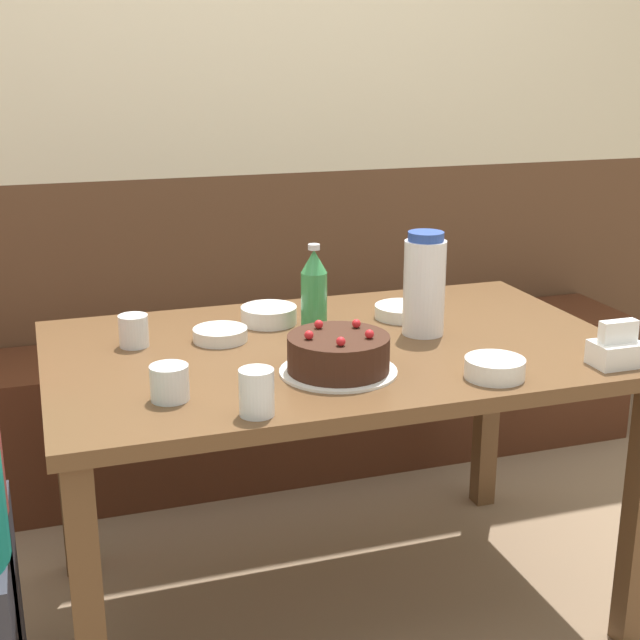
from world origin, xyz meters
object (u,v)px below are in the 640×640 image
Objects in this scene: bowl_sauce_shallow at (269,315)px; bowl_rice_small at (403,311)px; birthday_cake at (338,354)px; napkin_holder at (616,349)px; glass_water_tall at (257,392)px; bowl_side_dish at (495,368)px; bench_seat at (255,406)px; bowl_soup_white at (220,334)px; glass_tumbler_short at (170,383)px; water_pitcher at (424,285)px; soju_bottle at (314,290)px; glass_shot_small at (134,331)px.

bowl_rice_small is at bearing -9.93° from bowl_sauce_shallow.
birthday_cake is 2.38× the size of napkin_holder.
bowl_sauce_shallow is 0.60m from glass_water_tall.
napkin_holder is 0.84× the size of bowl_side_dish.
bench_seat is at bearing 115.35° from napkin_holder.
glass_tumbler_short is (-0.18, -0.34, 0.02)m from bowl_soup_white.
bowl_sauce_shallow reaches higher than bowl_soup_white.
bowl_side_dish is (0.02, -0.33, -0.10)m from water_pitcher.
bench_seat is at bearing 102.45° from bowl_side_dish.
glass_tumbler_short is (-0.33, -0.45, 0.01)m from bowl_sauce_shallow.
bowl_sauce_shallow reaches higher than bench_seat.
bench_seat is 0.92m from soju_bottle.
glass_water_tall reaches higher than bowl_rice_small.
glass_shot_small is (-0.03, 0.37, 0.00)m from glass_tumbler_short.
glass_water_tall is (-0.03, -0.47, 0.03)m from bowl_soup_white.
glass_water_tall is at bearing -107.29° from bowl_sauce_shallow.
water_pitcher reaches higher than bowl_sauce_shallow.
glass_water_tall reaches higher than bowl_side_dish.
napkin_holder reaches higher than bowl_side_dish.
glass_water_tall is (-0.23, -0.17, 0.00)m from birthday_cake.
napkin_holder is (0.56, -0.46, -0.07)m from soju_bottle.
soju_bottle reaches higher than bowl_soup_white.
bowl_sauce_shallow reaches higher than bowl_side_dish.
bowl_sauce_shallow is 0.55m from glass_tumbler_short.
napkin_holder reaches higher than glass_tumbler_short.
glass_shot_small reaches higher than bowl_side_dish.
bowl_rice_small is at bearing 4.68° from bowl_soup_white.
birthday_cake is at bearing -38.75° from glass_shot_small.
bowl_soup_white is at bearing -109.87° from bench_seat.
bench_seat is 0.87m from bowl_rice_small.
napkin_holder reaches higher than bowl_sauce_shallow.
birthday_cake is 1.97× the size of bowl_soup_white.
bowl_rice_small is 0.78m from glass_tumbler_short.
birthday_cake reaches higher than bench_seat.
soju_bottle is at bearing 120.82° from bowl_side_dish.
bowl_side_dish is (0.51, -0.44, 0.01)m from bowl_soup_white.
bowl_side_dish is at bearing -77.55° from bench_seat.
napkin_holder is 0.58m from bowl_rice_small.
birthday_cake is 1.99× the size of bowl_side_dish.
bowl_rice_small is 0.74m from glass_water_tall.
soju_bottle is at bearing 81.89° from birthday_cake.
glass_shot_small is at bearing -123.88° from bench_seat.
glass_tumbler_short is at bearing -112.39° from bench_seat.
soju_bottle reaches higher than napkin_holder.
soju_bottle reaches higher than birthday_cake.
glass_water_tall reaches higher than bowl_soup_white.
water_pitcher is 1.78× the size of bowl_sauce_shallow.
glass_tumbler_short is (-0.38, -0.04, -0.01)m from birthday_cake.
napkin_holder is 1.39× the size of glass_tumbler_short.
bowl_sauce_shallow is at bearing 139.92° from napkin_holder.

